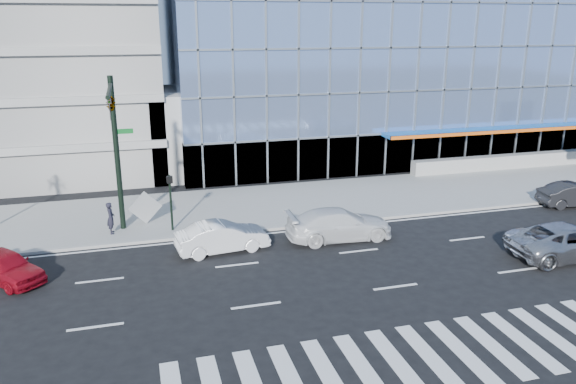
% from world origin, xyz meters
% --- Properties ---
extents(ground, '(160.00, 160.00, 0.00)m').
position_xyz_m(ground, '(0.00, 0.00, 0.00)').
color(ground, black).
rests_on(ground, ground).
extents(sidewalk, '(120.00, 8.00, 0.15)m').
position_xyz_m(sidewalk, '(0.00, 8.00, 0.07)').
color(sidewalk, gray).
rests_on(sidewalk, ground).
extents(theatre_building, '(42.00, 26.00, 15.00)m').
position_xyz_m(theatre_building, '(14.00, 26.00, 7.50)').
color(theatre_building, '#7D9AD0').
rests_on(theatre_building, ground).
extents(ramp_block, '(6.00, 8.00, 6.00)m').
position_xyz_m(ramp_block, '(-6.00, 18.00, 3.00)').
color(ramp_block, gray).
rests_on(ramp_block, ground).
extents(traffic_signal, '(1.14, 5.74, 8.00)m').
position_xyz_m(traffic_signal, '(-11.00, 4.57, 6.16)').
color(traffic_signal, black).
rests_on(traffic_signal, sidewalk).
extents(ped_signal_post, '(0.30, 0.33, 3.00)m').
position_xyz_m(ped_signal_post, '(-8.50, 4.94, 2.14)').
color(ped_signal_post, black).
rests_on(ped_signal_post, sidewalk).
extents(silver_suv, '(5.90, 2.92, 1.61)m').
position_xyz_m(silver_suv, '(9.26, -3.32, 0.80)').
color(silver_suv, '#B2B2B7').
rests_on(silver_suv, ground).
extents(white_suv, '(5.51, 2.33, 1.59)m').
position_xyz_m(white_suv, '(-0.36, 1.80, 0.79)').
color(white_suv, white).
rests_on(white_suv, ground).
extents(white_sedan, '(4.60, 2.06, 1.47)m').
position_xyz_m(white_sedan, '(-6.36, 1.80, 0.73)').
color(white_sedan, silver).
rests_on(white_sedan, ground).
extents(dark_sedan, '(4.48, 2.08, 1.42)m').
position_xyz_m(dark_sedan, '(15.26, 3.00, 0.71)').
color(dark_sedan, black).
rests_on(dark_sedan, ground).
extents(red_sedan, '(3.86, 4.05, 1.36)m').
position_xyz_m(red_sedan, '(-15.82, 1.05, 0.68)').
color(red_sedan, maroon).
rests_on(red_sedan, ground).
extents(pedestrian, '(0.44, 0.64, 1.67)m').
position_xyz_m(pedestrian, '(-11.57, 5.37, 0.99)').
color(pedestrian, black).
rests_on(pedestrian, sidewalk).
extents(tilted_panel, '(1.83, 0.27, 1.84)m').
position_xyz_m(tilted_panel, '(-9.79, 6.41, 1.07)').
color(tilted_panel, '#A5A5A5').
rests_on(tilted_panel, sidewalk).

